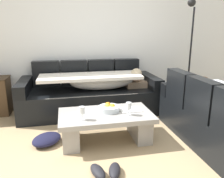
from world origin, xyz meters
TOP-DOWN VIEW (x-y plane):
  - ground_plane at (0.00, 0.00)m, footprint 14.00×14.00m
  - back_wall at (0.00, 2.15)m, footprint 9.00×0.10m
  - couch_along_wall at (-0.12, 1.62)m, footprint 2.36×0.92m
  - coffee_table at (-0.09, 0.50)m, footprint 1.20×0.68m
  - fruit_bowl at (-0.03, 0.57)m, footprint 0.28×0.28m
  - wine_glass_near_left at (-0.40, 0.34)m, footprint 0.07×0.07m
  - wine_glass_near_right at (0.19, 0.38)m, footprint 0.07×0.07m
  - open_magazine at (0.26, 0.55)m, footprint 0.28×0.21m
  - floor_lamp at (1.71, 1.65)m, footprint 0.33×0.31m
  - pair_of_shoes at (-0.22, -0.24)m, footprint 0.36×0.31m
  - crumpled_garment at (-0.85, 0.56)m, footprint 0.50×0.51m

SIDE VIEW (x-z plane):
  - ground_plane at x=0.00m, z-range 0.00..0.00m
  - pair_of_shoes at x=-0.22m, z-range 0.00..0.09m
  - crumpled_garment at x=-0.85m, z-range 0.00..0.12m
  - coffee_table at x=-0.09m, z-range 0.05..0.43m
  - couch_along_wall at x=-0.12m, z-range -0.11..0.77m
  - open_magazine at x=0.26m, z-range 0.38..0.39m
  - fruit_bowl at x=-0.03m, z-range 0.37..0.47m
  - wine_glass_near_left at x=-0.40m, z-range 0.41..0.58m
  - wine_glass_near_right at x=0.19m, z-range 0.41..0.58m
  - floor_lamp at x=1.71m, z-range 0.14..2.09m
  - back_wall at x=0.00m, z-range 0.00..2.70m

